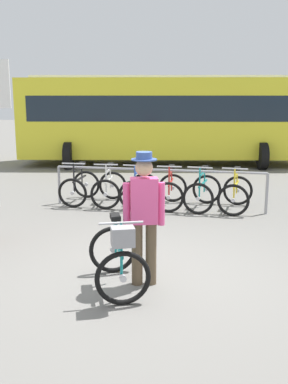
{
  "coord_description": "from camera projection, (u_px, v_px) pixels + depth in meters",
  "views": [
    {
      "loc": [
        0.74,
        -5.8,
        2.39
      ],
      "look_at": [
        -0.17,
        0.74,
        1.0
      ],
      "focal_mm": 42.52,
      "sensor_mm": 36.0,
      "label": 1
    }
  ],
  "objects": [
    {
      "name": "person_with_featured_bike",
      "position": [
        144.0,
        213.0,
        5.73
      ],
      "size": [
        0.52,
        0.32,
        1.72
      ],
      "color": "brown",
      "rests_on": "ground"
    },
    {
      "name": "racked_bike_teal",
      "position": [
        203.0,
        192.0,
        9.81
      ],
      "size": [
        0.84,
        1.2,
        0.97
      ],
      "color": "black",
      "rests_on": "ground"
    },
    {
      "name": "racked_bike_white",
      "position": [
        109.0,
        188.0,
        10.24
      ],
      "size": [
        0.72,
        1.12,
        0.97
      ],
      "color": "black",
      "rests_on": "ground"
    },
    {
      "name": "racked_bike_yellow",
      "position": [
        236.0,
        193.0,
        9.67
      ],
      "size": [
        0.82,
        1.2,
        0.98
      ],
      "color": "black",
      "rests_on": "ground"
    },
    {
      "name": "racked_bike_blue",
      "position": [
        139.0,
        189.0,
        10.1
      ],
      "size": [
        0.78,
        1.18,
        0.98
      ],
      "color": "black",
      "rests_on": "ground"
    },
    {
      "name": "racked_bike_black",
      "position": [
        80.0,
        187.0,
        10.38
      ],
      "size": [
        0.7,
        1.14,
        0.98
      ],
      "color": "black",
      "rests_on": "ground"
    },
    {
      "name": "ground_plane",
      "position": [
        149.0,
        275.0,
        6.21
      ],
      "size": [
        80.0,
        80.0,
        0.0
      ],
      "primitive_type": "plane",
      "color": "slate"
    },
    {
      "name": "racked_bike_red",
      "position": [
        171.0,
        191.0,
        9.96
      ],
      "size": [
        0.67,
        1.11,
        0.97
      ],
      "color": "black",
      "rests_on": "ground"
    },
    {
      "name": "bus_distant",
      "position": [
        164.0,
        115.0,
        16.15
      ],
      "size": [
        10.23,
        4.18,
        3.08
      ],
      "color": "yellow",
      "rests_on": "ground"
    },
    {
      "name": "featured_bicycle",
      "position": [
        118.0,
        256.0,
        5.63
      ],
      "size": [
        0.96,
        1.26,
        0.97
      ],
      "color": "black",
      "rests_on": "ground"
    },
    {
      "name": "bike_rack_rail",
      "position": [
        158.0,
        177.0,
        9.76
      ],
      "size": [
        4.6,
        0.37,
        0.88
      ],
      "color": "#99999E",
      "rests_on": "ground"
    }
  ]
}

